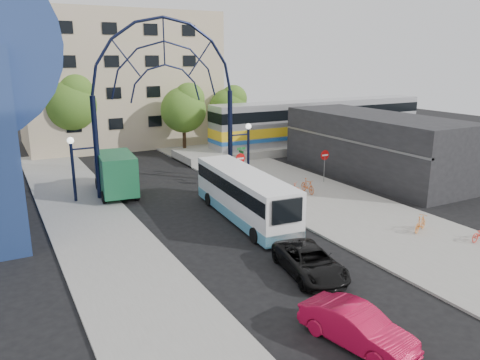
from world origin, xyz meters
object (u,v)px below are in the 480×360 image
stop_sign (240,161)px  do_not_enter_sign (325,158)px  city_bus (244,194)px  sandwich_board (296,197)px  red_sedan (357,327)px  street_name_sign (241,158)px  bike_near_b (308,186)px  bike_far_b (421,223)px  train_car (321,120)px  black_suv (310,262)px  tree_north_b (71,102)px  green_truck (115,174)px  tree_north_a (185,107)px  gateway_arch (165,70)px  bike_near_a (289,188)px  tree_north_c (230,106)px

stop_sign → do_not_enter_sign: bearing=-17.9°
do_not_enter_sign → city_bus: bearing=-156.3°
sandwich_board → red_sedan: red_sedan is taller
street_name_sign → bike_near_b: bearing=-56.4°
sandwich_board → bike_far_b: (3.49, -6.84, -0.16)m
sandwich_board → train_car: (14.40, 16.02, 2.16)m
black_suv → bike_near_b: size_ratio=2.71×
do_not_enter_sign → bike_near_b: do_not_enter_sign is taller
train_car → red_sedan: train_car is taller
train_car → tree_north_b: 25.27m
green_truck → black_suv: green_truck is taller
tree_north_a → bike_far_b: bearing=-83.7°
train_car → tree_north_a: 14.52m
stop_sign → sandwich_board: bearing=-82.4°
sandwich_board → red_sedan: 14.66m
tree_north_b → bike_far_b: tree_north_b is taller
street_name_sign → bike_far_b: street_name_sign is taller
gateway_arch → bike_near_b: size_ratio=8.10×
city_bus → bike_near_a: size_ratio=5.92×
train_car → green_truck: train_car is taller
stop_sign → tree_north_c: size_ratio=0.38×
bike_far_b → city_bus: bearing=25.5°
train_car → tree_north_c: (-7.88, 5.93, 1.37)m
tree_north_c → red_sedan: (-13.20, -35.00, -3.60)m
city_bus → bike_far_b: (7.31, -6.81, -0.90)m
bike_far_b → bike_near_b: bearing=-15.5°
do_not_enter_sign → tree_north_b: size_ratio=0.31×
black_suv → bike_far_b: (8.40, 1.21, -0.05)m
green_truck → red_sedan: green_truck is taller
tree_north_c → black_suv: size_ratio=1.42×
green_truck → black_suv: (4.45, -16.63, -0.90)m
bike_near_b → green_truck: bearing=156.5°
gateway_arch → train_car: bearing=21.8°
stop_sign → tree_north_a: 14.23m
tree_north_a → bike_far_b: size_ratio=4.54×
tree_north_c → gateway_arch: bearing=-131.0°
tree_north_c → do_not_enter_sign: bearing=-93.6°
gateway_arch → tree_north_b: size_ratio=1.70×
train_car → city_bus: 24.32m
tree_north_a → tree_north_b: tree_north_b is taller
do_not_enter_sign → red_sedan: size_ratio=0.61×
stop_sign → tree_north_c: (7.32, 15.93, 2.28)m
train_car → bike_near_b: bearing=-130.7°
sandwich_board → train_car: train_car is taller
tree_north_b → bike_far_b: (12.97, -30.79, -4.68)m
train_car → gateway_arch: bearing=-158.2°
train_car → bike_near_a: bearing=-134.4°
green_truck → do_not_enter_sign: bearing=-11.5°
red_sedan → bike_far_b: red_sedan is taller
tree_north_a → red_sedan: tree_north_a is taller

